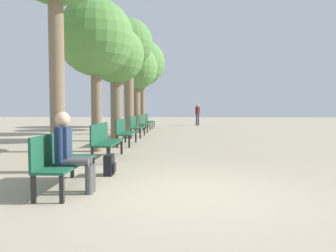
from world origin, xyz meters
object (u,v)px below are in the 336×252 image
Objects in this scene: bench_row_0 at (61,157)px; bench_row_5 at (148,120)px; backpack at (109,165)px; tree_row_1 at (96,39)px; tree_row_5 at (142,63)px; bench_row_2 at (124,130)px; pedestrian_near at (198,113)px; tree_row_3 at (129,46)px; person_seated at (70,150)px; bench_row_1 at (104,139)px; bench_row_4 at (143,122)px; tree_row_2 at (116,57)px; tree_row_4 at (136,69)px; bench_row_3 at (136,125)px.

bench_row_0 and bench_row_5 have the same top height.
bench_row_5 is 14.99m from backpack.
tree_row_5 is at bearing 90.00° from tree_row_1.
bench_row_2 is 13.20m from pedestrian_near.
tree_row_3 is at bearing 92.85° from bench_row_0.
pedestrian_near reaches higher than person_seated.
tree_row_1 is at bearing -105.34° from pedestrian_near.
pedestrian_near reaches higher than backpack.
bench_row_1 and bench_row_2 have the same top height.
tree_row_5 reaches higher than tree_row_1.
tree_row_5 is at bearing 91.87° from bench_row_0.
bench_row_4 is 3.22m from bench_row_5.
person_seated is at bearing -87.35° from tree_row_5.
tree_row_3 is at bearing -110.40° from bench_row_4.
tree_row_2 reaches higher than bench_row_0.
bench_row_5 is at bearing 87.17° from tree_row_1.
tree_row_5 is 16.83m from backpack.
tree_row_4 is at bearing 94.15° from bench_row_2.
tree_row_5 is at bearing 92.29° from bench_row_1.
tree_row_1 reaches higher than bench_row_3.
bench_row_3 is 3.43m from tree_row_2.
tree_row_4 is 3.86× the size of person_seated.
bench_row_3 is 10.13m from pedestrian_near.
tree_row_4 is (0.00, 2.88, -0.84)m from tree_row_3.
tree_row_4 is (-0.57, 11.01, 3.12)m from bench_row_1.
bench_row_1 is at bearing 94.08° from person_seated.
tree_row_1 reaches higher than person_seated.
backpack is 0.26× the size of pedestrian_near.
person_seated is (0.81, -8.16, -2.73)m from tree_row_2.
bench_row_2 is 6.71m from person_seated.
bench_row_1 is 3.32m from tree_row_1.
bench_row_2 is 4.26× the size of backpack.
bench_row_1 is at bearing -68.56° from tree_row_1.
bench_row_0 and bench_row_1 have the same top height.
pedestrian_near is at bearing 63.05° from tree_row_3.
bench_row_5 reaches higher than backpack.
pedestrian_near is at bearing 81.09° from backpack.
tree_row_3 is at bearing 90.00° from tree_row_1.
pedestrian_near is at bearing 70.56° from tree_row_2.
bench_row_0 is at bearing -85.90° from tree_row_2.
bench_row_0 is 3.22m from bench_row_1.
bench_row_4 is 0.31× the size of tree_row_3.
person_seated is at bearing -86.78° from tree_row_4.
tree_row_4 reaches higher than bench_row_1.
tree_row_4 is 11.94× the size of backpack.
tree_row_4 is at bearing 93.22° from person_seated.
backpack is at bearing -85.95° from tree_row_5.
bench_row_2 is 5.37m from backpack.
bench_row_1 is 0.31× the size of tree_row_3.
tree_row_4 reaches higher than tree_row_2.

